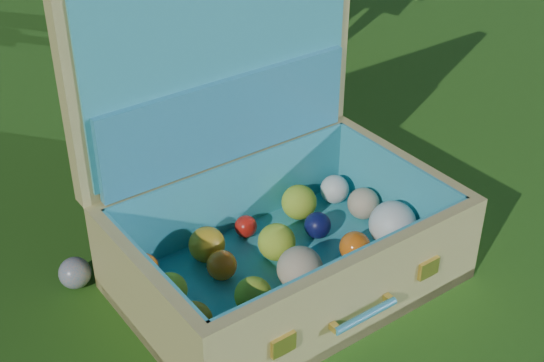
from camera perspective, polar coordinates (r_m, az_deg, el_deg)
The scene contains 3 objects.
ground at distance 1.79m, azimuth 1.17°, elevation -3.51°, with size 60.00×60.00×0.00m, color #215114.
stray_ball at distance 1.66m, azimuth -14.62°, elevation -6.71°, with size 0.07×0.07×0.07m, color teal.
suitcase at distance 1.58m, azimuth -0.34°, elevation -0.96°, with size 0.78×0.65×0.65m.
Camera 1 is at (-0.53, -1.35, 1.05)m, focal length 50.00 mm.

